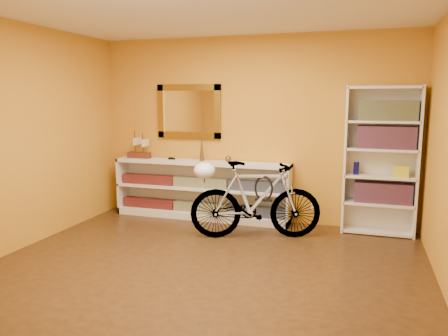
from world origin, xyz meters
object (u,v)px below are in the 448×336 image
(console_unit, at_px, (201,190))
(bicycle, at_px, (256,200))
(bookcase, at_px, (381,161))
(helmet, at_px, (204,171))

(console_unit, bearing_deg, bicycle, -33.74)
(bookcase, xyz_separation_m, helmet, (-2.06, -0.88, -0.09))
(bookcase, distance_m, bicycle, 1.67)
(console_unit, xyz_separation_m, bookcase, (2.43, 0.03, 0.52))
(bookcase, xyz_separation_m, bicycle, (-1.46, -0.67, -0.46))
(console_unit, bearing_deg, bookcase, 0.59)
(console_unit, relative_size, bookcase, 1.37)
(console_unit, relative_size, helmet, 9.83)
(console_unit, relative_size, bicycle, 1.56)
(helmet, bearing_deg, console_unit, 113.41)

